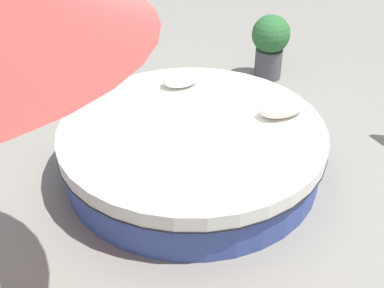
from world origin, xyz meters
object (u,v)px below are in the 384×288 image
(throw_pillow_0, at_px, (283,107))
(throw_pillow_1, at_px, (181,79))
(planter, at_px, (270,43))
(round_bed, at_px, (192,148))

(throw_pillow_0, xyz_separation_m, throw_pillow_1, (0.61, -1.02, -0.01))
(throw_pillow_0, bearing_deg, throw_pillow_1, -59.13)
(planter, bearing_deg, round_bed, 36.25)
(throw_pillow_0, bearing_deg, planter, -121.78)
(round_bed, bearing_deg, throw_pillow_1, -109.29)
(throw_pillow_1, height_order, planter, planter)
(round_bed, bearing_deg, planter, -143.75)
(round_bed, xyz_separation_m, throw_pillow_1, (-0.28, -0.80, 0.34))
(throw_pillow_0, distance_m, planter, 1.89)
(throw_pillow_0, bearing_deg, round_bed, -14.14)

